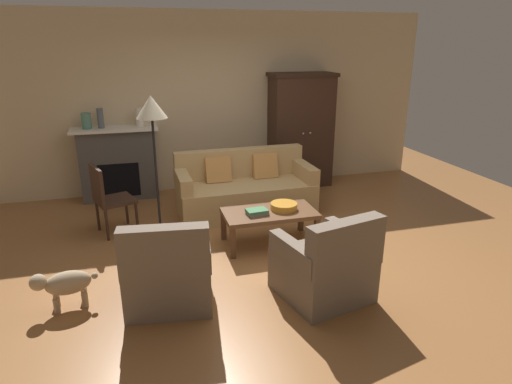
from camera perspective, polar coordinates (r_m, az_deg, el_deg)
ground_plane at (r=5.23m, az=-0.15°, el=-7.41°), size 9.60×9.60×0.00m
back_wall at (r=7.24m, az=-5.63°, el=11.55°), size 7.20×0.10×2.80m
fireplace at (r=7.05m, az=-17.55°, el=3.65°), size 1.26×0.48×1.12m
armoire at (r=7.37m, az=5.83°, el=8.01°), size 1.06×0.57×1.86m
couch at (r=6.26m, az=-1.49°, el=0.26°), size 1.94×0.89×0.86m
coffee_table at (r=5.23m, az=1.75°, el=-3.05°), size 1.10×0.60×0.42m
fruit_bowl at (r=5.26m, az=3.66°, el=-1.85°), size 0.32×0.32×0.08m
book_stack at (r=5.10m, az=0.13°, el=-2.60°), size 0.26×0.20×0.06m
mantel_vase_jade at (r=6.92m, az=-21.27°, el=8.64°), size 0.14×0.14×0.23m
mantel_vase_slate at (r=6.90m, az=-19.64°, el=9.06°), size 0.09×0.09×0.29m
mantel_vase_cream at (r=6.88m, az=-14.94°, el=9.42°), size 0.12×0.12×0.27m
armchair_near_left at (r=4.17m, az=-11.37°, el=-10.24°), size 0.86×0.86×0.88m
armchair_near_right at (r=4.23m, az=9.08°, el=-9.66°), size 0.92×0.92×0.88m
side_chair_wooden at (r=5.75m, az=-18.80°, el=-0.45°), size 0.56×0.56×0.90m
floor_lamp at (r=5.24m, az=-13.44°, el=9.64°), size 0.36×0.36×1.75m
dog at (r=4.41m, az=-23.74°, el=-10.93°), size 0.57×0.25×0.39m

